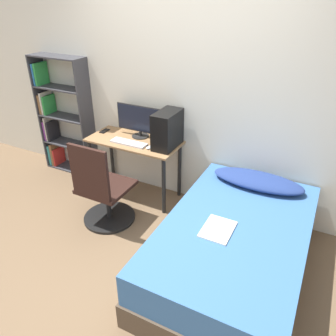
{
  "coord_description": "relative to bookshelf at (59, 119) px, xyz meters",
  "views": [
    {
      "loc": [
        1.43,
        -1.74,
        2.28
      ],
      "look_at": [
        0.16,
        0.72,
        0.75
      ],
      "focal_mm": 35.0,
      "sensor_mm": 36.0,
      "label": 1
    }
  ],
  "objects": [
    {
      "name": "ground_plane",
      "position": [
        1.78,
        -1.29,
        -0.73
      ],
      "size": [
        14.0,
        14.0,
        0.0
      ],
      "primitive_type": "plane",
      "color": "brown"
    },
    {
      "name": "wall_back",
      "position": [
        1.78,
        0.15,
        0.52
      ],
      "size": [
        8.0,
        0.05,
        2.5
      ],
      "color": "silver",
      "rests_on": "ground_plane"
    },
    {
      "name": "desk",
      "position": [
        1.27,
        -0.13,
        -0.13
      ],
      "size": [
        1.1,
        0.5,
        0.72
      ],
      "color": "#997047",
      "rests_on": "ground_plane"
    },
    {
      "name": "bookshelf",
      "position": [
        0.0,
        0.0,
        0.0
      ],
      "size": [
        0.76,
        0.25,
        1.56
      ],
      "color": "#38383D",
      "rests_on": "ground_plane"
    },
    {
      "name": "office_chair",
      "position": [
        1.27,
        -0.78,
        -0.37
      ],
      "size": [
        0.57,
        0.57,
        0.98
      ],
      "color": "black",
      "rests_on": "ground_plane"
    },
    {
      "name": "bed",
      "position": [
        2.73,
        -0.83,
        -0.47
      ],
      "size": [
        1.19,
        1.91,
        0.53
      ],
      "color": "#4C3D2D",
      "rests_on": "ground_plane"
    },
    {
      "name": "pillow",
      "position": [
        2.73,
        -0.13,
        -0.14
      ],
      "size": [
        0.9,
        0.36,
        0.11
      ],
      "color": "navy",
      "rests_on": "bed"
    },
    {
      "name": "magazine",
      "position": [
        2.61,
        -0.97,
        -0.19
      ],
      "size": [
        0.24,
        0.32,
        0.01
      ],
      "color": "silver",
      "rests_on": "bed"
    },
    {
      "name": "monitor",
      "position": [
        1.28,
        0.01,
        0.19
      ],
      "size": [
        0.61,
        0.2,
        0.38
      ],
      "color": "black",
      "rests_on": "desk"
    },
    {
      "name": "keyboard",
      "position": [
        1.26,
        -0.23,
        0.0
      ],
      "size": [
        0.43,
        0.13,
        0.02
      ],
      "color": "silver",
      "rests_on": "desk"
    },
    {
      "name": "pc_tower",
      "position": [
        1.69,
        -0.09,
        0.2
      ],
      "size": [
        0.21,
        0.4,
        0.4
      ],
      "color": "black",
      "rests_on": "desk"
    },
    {
      "name": "mouse",
      "position": [
        1.53,
        -0.23,
        0.0
      ],
      "size": [
        0.06,
        0.09,
        0.02
      ],
      "color": "silver",
      "rests_on": "desk"
    },
    {
      "name": "phone",
      "position": [
        0.8,
        -0.06,
        -0.0
      ],
      "size": [
        0.07,
        0.14,
        0.01
      ],
      "color": "black",
      "rests_on": "desk"
    }
  ]
}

